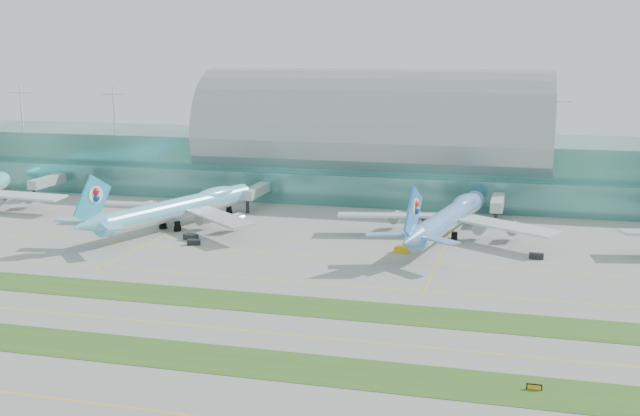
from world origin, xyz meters
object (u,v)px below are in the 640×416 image
(airliner_b, at_px, (180,207))
(airliner_c, at_px, (449,217))
(terminal, at_px, (374,153))
(taxiway_sign_east, at_px, (534,387))

(airliner_b, bearing_deg, airliner_c, 23.58)
(terminal, xyz_separation_m, airliner_c, (32.33, -61.25, -8.36))
(terminal, relative_size, airliner_c, 4.94)
(airliner_b, relative_size, taxiway_sign_east, 29.26)
(airliner_c, xyz_separation_m, taxiway_sign_east, (22.30, -94.82, -5.38))
(airliner_b, bearing_deg, terminal, 76.46)
(taxiway_sign_east, bearing_deg, airliner_b, 138.02)
(taxiway_sign_east, bearing_deg, terminal, 109.59)
(terminal, bearing_deg, airliner_b, -122.35)
(airliner_b, distance_m, airliner_c, 75.36)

